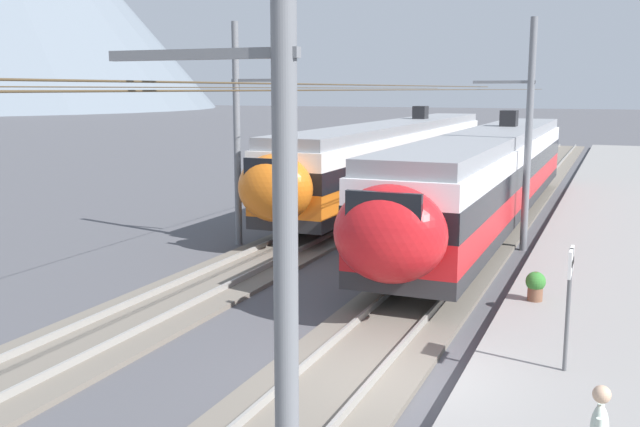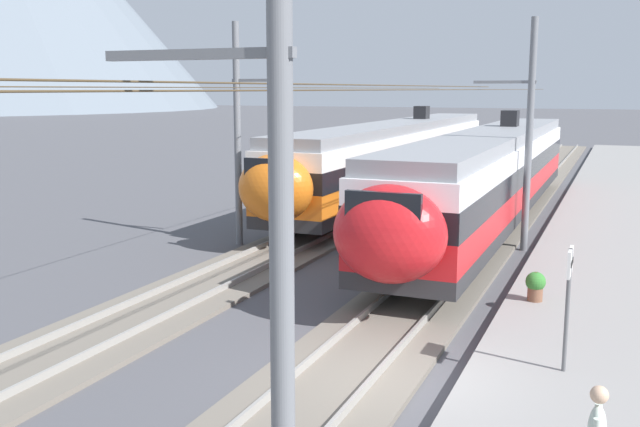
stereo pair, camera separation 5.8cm
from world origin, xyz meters
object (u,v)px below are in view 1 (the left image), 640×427
object	(u,v)px
train_near_platform	(490,174)
catenary_mast_far_side	(240,131)
catenary_mast_west	(273,263)
potted_plant_platform_edge	(536,284)
platform_sign	(570,282)
train_far_track	(395,155)
catenary_mast_mid	(525,132)

from	to	relation	value
train_near_platform	catenary_mast_far_side	distance (m)	9.97
catenary_mast_far_side	catenary_mast_west	bearing A→B (deg)	-149.97
train_near_platform	potted_plant_platform_edge	size ratio (longest dim) A/B	37.55
platform_sign	catenary_mast_west	bearing A→B (deg)	162.79
potted_plant_platform_edge	train_near_platform	bearing A→B (deg)	15.90
train_near_platform	train_far_track	xyz separation A→B (m)	(6.23, 5.72, 0.00)
train_near_platform	catenary_mast_west	distance (m)	22.28
train_near_platform	catenary_mast_mid	xyz separation A→B (m)	(-3.24, -1.65, 1.83)
catenary_mast_far_side	train_far_track	bearing A→B (deg)	-8.44
catenary_mast_mid	catenary_mast_far_side	bearing A→B (deg)	108.01
platform_sign	potted_plant_platform_edge	size ratio (longest dim) A/B	3.17
catenary_mast_far_side	potted_plant_platform_edge	size ratio (longest dim) A/B	56.89
train_near_platform	platform_sign	size ratio (longest dim) A/B	11.84
train_near_platform	catenary_mast_mid	distance (m)	4.07
train_far_track	catenary_mast_far_side	world-z (taller)	catenary_mast_far_side
catenary_mast_mid	train_far_track	bearing A→B (deg)	37.90
catenary_mast_far_side	train_near_platform	bearing A→B (deg)	-50.52
potted_plant_platform_edge	train_far_track	bearing A→B (deg)	27.66
train_far_track	platform_sign	world-z (taller)	train_far_track
train_near_platform	catenary_mast_west	world-z (taller)	catenary_mast_west
train_near_platform	catenary_mast_mid	bearing A→B (deg)	-153.03
train_far_track	catenary_mast_west	bearing A→B (deg)	-165.47
catenary_mast_mid	platform_sign	bearing A→B (deg)	-168.65
catenary_mast_west	catenary_mast_far_side	size ratio (longest dim) A/B	1.00
train_far_track	potted_plant_platform_edge	size ratio (longest dim) A/B	38.81
catenary_mast_west	platform_sign	distance (m)	8.02
train_far_track	catenary_mast_far_side	bearing A→B (deg)	171.56
catenary_mast_mid	potted_plant_platform_edge	distance (m)	7.89
train_far_track	catenary_mast_mid	xyz separation A→B (m)	(-9.46, -7.37, 1.83)
catenary_mast_mid	catenary_mast_far_side	xyz separation A→B (m)	(-3.00, 9.21, -0.01)
train_far_track	platform_sign	xyz separation A→B (m)	(-20.93, -9.67, -0.23)
catenary_mast_west	potted_plant_platform_edge	distance (m)	12.36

